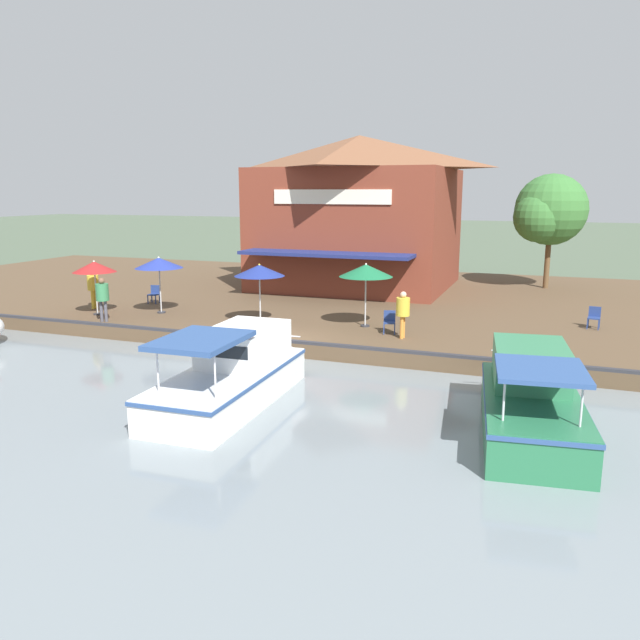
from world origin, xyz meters
TOP-DOWN VIEW (x-y plane):
  - ground_plane at (0.00, 0.00)m, footprint 220.00×220.00m
  - quay_deck at (-11.00, 0.00)m, footprint 22.00×56.00m
  - quay_edge_fender at (-0.10, 0.00)m, footprint 0.20×50.40m
  - waterfront_restaurant at (-13.89, -0.78)m, footprint 11.13×10.51m
  - patio_umbrella_far_corner at (-2.67, -1.46)m, footprint 2.02×2.02m
  - patio_umbrella_near_quay_edge at (-3.60, 2.68)m, footprint 2.10×2.10m
  - patio_umbrella_mid_patio_left at (-1.88, -8.91)m, footprint 1.83×1.83m
  - patio_umbrella_back_row at (-3.16, -6.53)m, footprint 2.06×2.06m
  - cafe_chair_back_row_seat at (-6.37, 11.15)m, footprint 0.49×0.49m
  - cafe_chair_facing_river at (-2.79, 3.87)m, footprint 0.53×0.53m
  - cafe_chair_mid_patio at (-5.14, -8.27)m, footprint 0.50×0.50m
  - person_at_quay_edge at (-2.97, -9.98)m, footprint 0.50×0.50m
  - person_near_entrance at (-0.74, -7.64)m, footprint 0.51×0.51m
  - person_mid_patio at (-2.14, 4.52)m, footprint 0.49×0.49m
  - motorboat_outer_channel at (4.39, 1.29)m, footprint 7.18×2.46m
  - motorboat_fourth_along at (3.93, 9.15)m, footprint 6.70×2.92m
  - tree_downstream_bank at (-16.50, 9.09)m, footprint 4.02×3.83m

SIDE VIEW (x-z plane):
  - ground_plane at x=0.00m, z-range 0.00..0.00m
  - quay_deck at x=-11.00m, z-range 0.00..0.60m
  - quay_edge_fender at x=-0.10m, z-range 0.60..0.70m
  - motorboat_outer_channel at x=4.39m, z-range -0.27..1.94m
  - motorboat_fourth_along at x=3.93m, z-range -0.19..1.87m
  - cafe_chair_back_row_seat at x=-6.37m, z-range 0.65..1.50m
  - cafe_chair_facing_river at x=-2.79m, z-range 0.65..1.50m
  - cafe_chair_mid_patio at x=-5.14m, z-range 0.65..1.50m
  - person_mid_patio at x=-2.14m, z-range 0.82..2.55m
  - person_at_quay_edge at x=-2.97m, z-range 0.84..2.61m
  - person_near_entrance at x=-0.74m, z-range 0.85..2.66m
  - patio_umbrella_mid_patio_left at x=-1.88m, z-range 1.50..3.86m
  - patio_umbrella_far_corner at x=-2.67m, z-range 1.54..3.98m
  - patio_umbrella_back_row at x=-3.16m, z-range 1.57..4.05m
  - patio_umbrella_near_quay_edge at x=-3.60m, z-range 1.57..4.09m
  - tree_downstream_bank at x=-16.50m, z-range 1.68..7.87m
  - waterfront_restaurant at x=-13.89m, z-range 0.66..8.89m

